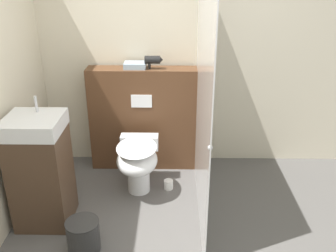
% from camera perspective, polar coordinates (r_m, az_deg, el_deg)
% --- Properties ---
extents(wall_back, '(8.00, 0.06, 2.50)m').
position_cam_1_polar(wall_back, '(4.13, -0.39, 10.75)').
color(wall_back, beige).
rests_on(wall_back, ground_plane).
extents(partition_panel, '(1.17, 0.25, 1.15)m').
position_cam_1_polar(partition_panel, '(4.17, -3.83, 1.11)').
color(partition_panel, '#51331E').
rests_on(partition_panel, ground_plane).
extents(shower_glass, '(0.04, 1.77, 2.17)m').
position_cam_1_polar(shower_glass, '(3.31, 5.21, 4.19)').
color(shower_glass, silver).
rests_on(shower_glass, ground_plane).
extents(toilet, '(0.40, 0.61, 0.56)m').
position_cam_1_polar(toilet, '(3.75, -4.64, -5.33)').
color(toilet, white).
rests_on(toilet, ground_plane).
extents(sink_vanity, '(0.47, 0.46, 1.16)m').
position_cam_1_polar(sink_vanity, '(3.47, -18.81, -6.49)').
color(sink_vanity, '#473323').
rests_on(sink_vanity, ground_plane).
extents(hair_drier, '(0.19, 0.08, 0.14)m').
position_cam_1_polar(hair_drier, '(3.93, -2.27, 10.01)').
color(hair_drier, black).
rests_on(hair_drier, partition_panel).
extents(folded_towel, '(0.23, 0.18, 0.06)m').
position_cam_1_polar(folded_towel, '(3.99, -5.05, 9.19)').
color(folded_towel, '#8C9EAD').
rests_on(folded_towel, partition_panel).
extents(spare_toilet_roll, '(0.09, 0.09, 0.10)m').
position_cam_1_polar(spare_toilet_roll, '(3.95, 0.07, -8.90)').
color(spare_toilet_roll, white).
rests_on(spare_toilet_roll, ground_plane).
extents(waste_bin, '(0.27, 0.27, 0.28)m').
position_cam_1_polar(waste_bin, '(3.26, -12.77, -15.97)').
color(waste_bin, '#2D2D2D').
rests_on(waste_bin, ground_plane).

